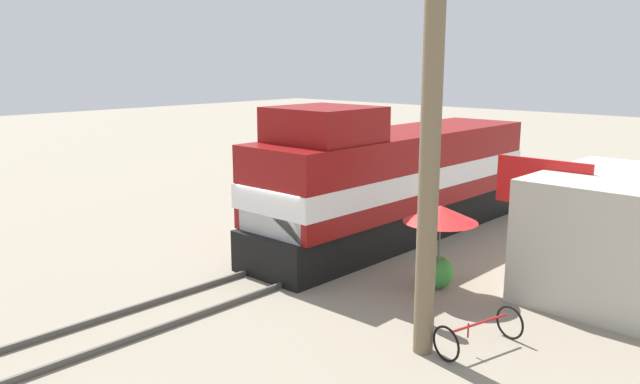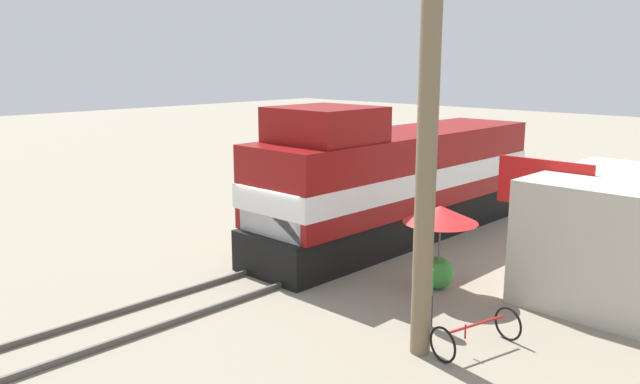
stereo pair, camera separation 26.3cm
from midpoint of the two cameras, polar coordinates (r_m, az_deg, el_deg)
The scene contains 10 objects.
ground_plane at distance 18.04m, azimuth -1.58°, elevation -7.11°, with size 120.00×120.00×0.00m, color gray.
rail_near at distance 18.51m, azimuth -3.15°, elevation -6.38°, with size 0.08×30.51×0.15m, color #4C4742.
rail_far at distance 17.54m, azimuth 0.08°, elevation -7.41°, with size 0.08×30.51×0.15m, color #4C4742.
locomotive at distance 20.80m, azimuth 7.18°, elevation 0.98°, with size 2.93×12.30×4.60m.
utility_pole at distance 12.10m, azimuth 10.52°, elevation 8.31°, with size 1.80×0.41×10.19m.
vendor_umbrella at distance 16.11m, azimuth 11.42°, elevation -2.01°, with size 1.91×1.91×2.28m.
billboard_sign at distance 17.38m, azimuth 20.14°, elevation 0.14°, with size 2.56×0.12×3.36m.
shrub_cluster at distance 16.80m, azimuth 11.12°, elevation -7.25°, with size 0.86×0.86×0.86m, color #388C38.
person_bystander at distance 14.32m, azimuth 10.14°, elevation -8.88°, with size 0.34×0.34×1.56m.
bicycle at distance 13.57m, azimuth 14.67°, elevation -12.40°, with size 1.18×2.05×0.74m.
Camera 2 is at (12.29, -11.85, 5.87)m, focal length 35.00 mm.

